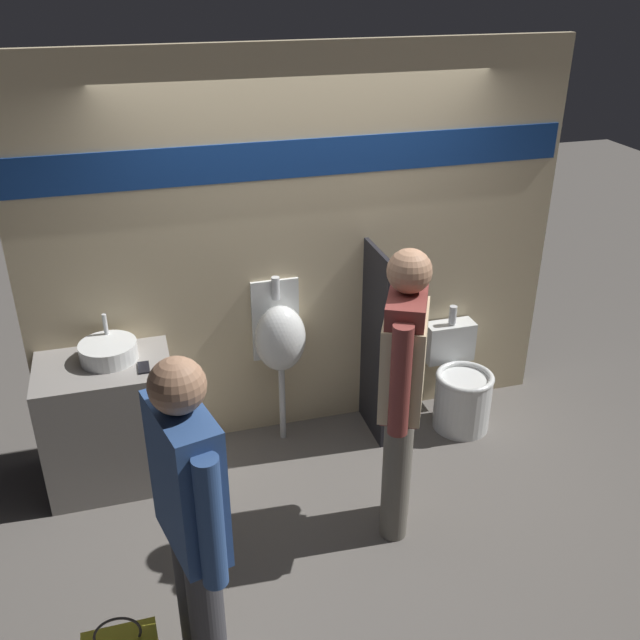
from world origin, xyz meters
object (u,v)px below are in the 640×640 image
(cell_phone, at_px, (144,368))
(sink_basin, at_px, (108,351))
(toilet, at_px, (460,389))
(person_in_vest, at_px, (403,378))
(person_with_lanyard, at_px, (191,519))
(urinal_near_counter, at_px, (280,338))

(cell_phone, bearing_deg, sink_basin, 139.08)
(cell_phone, bearing_deg, toilet, 1.85)
(sink_basin, xyz_separation_m, cell_phone, (0.20, -0.17, -0.05))
(person_in_vest, xyz_separation_m, person_with_lanyard, (-1.26, -0.72, -0.07))
(person_in_vest, height_order, person_with_lanyard, person_in_vest)
(sink_basin, relative_size, toilet, 0.42)
(urinal_near_counter, distance_m, toilet, 1.42)
(cell_phone, distance_m, person_with_lanyard, 1.54)
(person_in_vest, relative_size, person_with_lanyard, 1.02)
(sink_basin, xyz_separation_m, toilet, (2.43, -0.10, -0.64))
(person_with_lanyard, bearing_deg, cell_phone, -9.21)
(person_in_vest, distance_m, person_with_lanyard, 1.45)
(sink_basin, height_order, cell_phone, sink_basin)
(cell_phone, xyz_separation_m, toilet, (2.23, 0.07, -0.59))
(urinal_near_counter, bearing_deg, sink_basin, -175.67)
(cell_phone, bearing_deg, urinal_near_counter, 15.70)
(sink_basin, height_order, toilet, sink_basin)
(toilet, relative_size, person_in_vest, 0.48)
(sink_basin, distance_m, person_in_vest, 1.86)
(person_in_vest, bearing_deg, sink_basin, 84.31)
(sink_basin, bearing_deg, cell_phone, -40.92)
(person_with_lanyard, bearing_deg, person_in_vest, -73.95)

